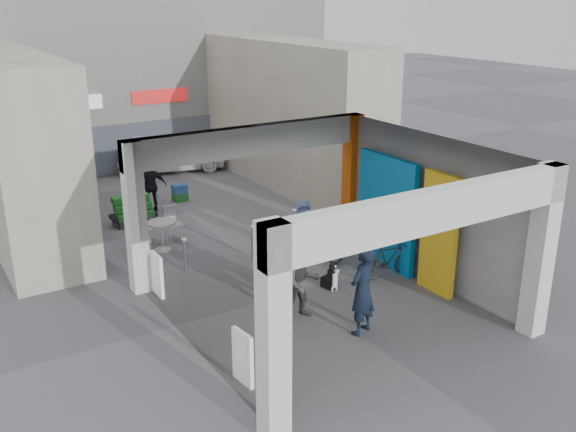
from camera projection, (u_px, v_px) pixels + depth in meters
ground at (298, 292)px, 14.65m from camera, size 90.00×90.00×0.00m
arcade_canopy at (341, 202)px, 13.50m from camera, size 6.40×6.45×6.40m
far_building at (101, 61)px, 24.56m from camera, size 18.00×4.08×8.00m
plaza_bldg_left at (13, 146)px, 17.60m from camera, size 2.00×9.00×5.00m
plaza_bldg_right at (291, 115)px, 22.08m from camera, size 2.00×9.00×5.00m
bollard_left at (185, 255)px, 15.66m from camera, size 0.09×0.09×0.82m
bollard_center at (253, 242)px, 16.41m from camera, size 0.09×0.09×0.87m
bollard_right at (294, 227)px, 17.33m from camera, size 0.09×0.09×0.97m
advert_board_near at (243, 357)px, 11.09m from camera, size 0.15×0.56×1.00m
advert_board_far at (158, 274)px, 14.35m from camera, size 0.10×0.55×1.00m
cafe_set at (154, 235)px, 17.12m from camera, size 1.58×1.27×0.95m
produce_stand at (133, 213)px, 18.86m from camera, size 1.28×0.69×0.84m
crate_stack at (180, 193)px, 20.99m from camera, size 0.47×0.37×0.56m
border_collie at (331, 278)px, 14.73m from camera, size 0.25×0.49×0.68m
man_with_dog at (362, 290)px, 12.62m from camera, size 0.79×0.66×1.87m
man_back_turned at (302, 282)px, 13.25m from camera, size 0.86×0.72×1.61m
man_elderly at (303, 229)px, 16.36m from camera, size 0.88×0.74×1.53m
man_crates at (151, 186)px, 19.82m from camera, size 1.02×0.60×1.63m
bicycle_front at (353, 240)px, 16.41m from camera, size 1.93×0.98×0.97m
bicycle_rear at (389, 260)px, 15.30m from camera, size 1.51×0.58×0.89m
white_van at (172, 153)px, 24.46m from camera, size 4.35×2.60×1.39m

